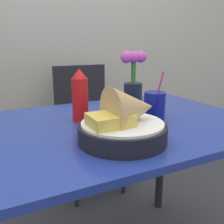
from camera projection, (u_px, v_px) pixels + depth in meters
wall_window at (41, 11)px, 1.87m from camera, size 7.00×0.06×2.60m
dining_table at (112, 148)px, 1.02m from camera, size 1.15×0.78×0.76m
chair_far_window at (85, 117)px, 1.87m from camera, size 0.40×0.40×0.91m
food_basket at (126, 122)px, 0.78m from camera, size 0.28×0.28×0.18m
ketchup_bottle at (80, 96)px, 0.98m from camera, size 0.06×0.06×0.21m
drink_cup at (155, 107)px, 1.00m from camera, size 0.08×0.08×0.20m
flower_vase at (133, 82)px, 1.17m from camera, size 0.13×0.09×0.27m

